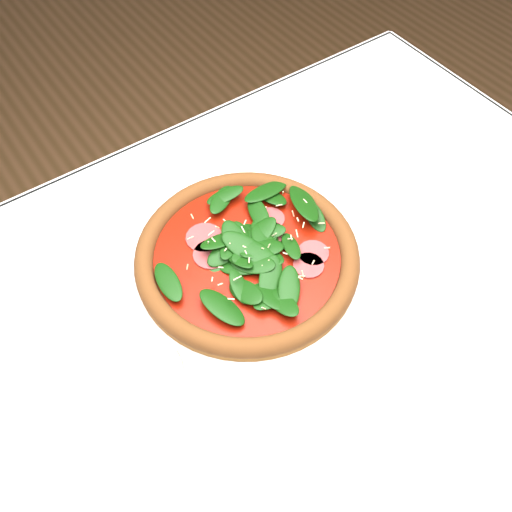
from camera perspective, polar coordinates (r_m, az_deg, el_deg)
ground at (r=1.46m, az=0.45°, el=-21.35°), size 6.00×6.00×0.00m
dining_table at (r=0.85m, az=0.73°, el=-9.87°), size 1.21×0.81×0.75m
plate at (r=0.80m, az=-0.88°, el=-0.71°), size 0.36×0.36×0.02m
pizza at (r=0.78m, az=-0.90°, el=0.17°), size 0.32×0.32×0.04m
wine_glass at (r=0.59m, az=-10.69°, el=-11.84°), size 0.07×0.07×0.18m
saucer_far at (r=1.07m, az=7.35°, el=15.50°), size 0.16×0.16×0.01m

